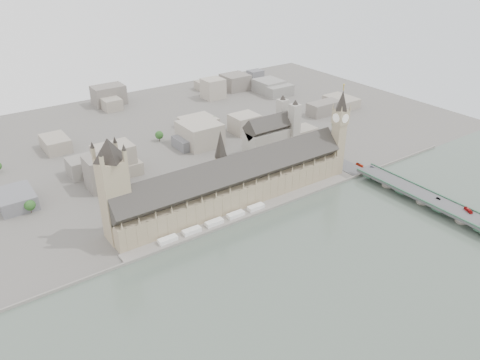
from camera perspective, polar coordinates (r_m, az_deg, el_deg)
ground at (r=478.44m, az=0.48°, el=-3.74°), size 900.00×900.00×0.00m
river_thames at (r=382.79m, az=15.43°, el=-14.19°), size 600.00×600.00×0.00m
embankment_wall at (r=467.36m, az=1.55°, el=-4.36°), size 600.00×1.50×3.00m
river_terrace at (r=472.74m, az=1.00°, el=-4.02°), size 270.00×15.00×2.00m
terrace_tents at (r=452.66m, az=-3.15°, el=-5.19°), size 118.00×7.00×4.00m
palace_of_westminster at (r=481.23m, az=-0.88°, el=-0.43°), size 265.00×40.73×55.44m
elizabeth_tower at (r=541.67m, az=12.05°, el=6.37°), size 17.00×17.00×107.50m
victoria_tower at (r=423.39m, az=-15.18°, el=-0.66°), size 30.00×30.00×100.00m
central_tower at (r=465.51m, az=-2.36°, el=3.37°), size 13.00×13.00×48.00m
westminster_bridge at (r=528.41m, az=20.72°, el=-1.81°), size 25.00×325.00×10.25m
bridge_parapets at (r=506.63m, az=24.83°, el=-3.23°), size 25.00×235.00×1.15m
westminster_abbey at (r=595.18m, az=3.89°, el=5.46°), size 68.00×36.00×64.00m
city_skyline_inland at (r=665.26m, az=-11.95°, el=6.79°), size 720.00×360.00×38.00m
park_trees at (r=513.84m, az=-4.32°, el=-0.49°), size 110.00×30.00×15.00m
red_bus_north at (r=563.22m, az=14.37°, el=1.78°), size 2.55×10.06×2.79m
red_bus_south at (r=507.83m, az=26.07°, el=-3.32°), size 6.61×11.02×3.04m
car_silver at (r=518.78m, az=23.03°, el=-2.09°), size 1.81×4.65×1.51m
car_approach at (r=564.27m, az=15.81°, el=1.55°), size 3.18×4.69×1.26m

